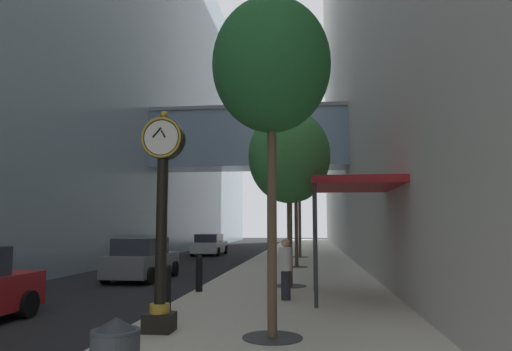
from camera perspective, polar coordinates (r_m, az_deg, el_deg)
name	(u,v)px	position (r m, az deg, el deg)	size (l,w,h in m)	color
ground_plane	(250,261)	(28.82, -0.69, -10.51)	(110.00, 110.00, 0.00)	black
sidewalk_right	(302,257)	(31.58, 5.64, -9.97)	(6.14, 80.00, 0.14)	beige
building_block_left	(105,63)	(36.84, -18.08, 13.01)	(22.25, 80.00, 28.29)	#93A8B7
street_clock	(162,208)	(9.36, -11.52, -3.93)	(0.84, 0.55, 4.34)	black
bollard_third	(167,286)	(11.68, -10.91, -13.21)	(0.22, 0.22, 1.11)	black
bollard_fourth	(199,272)	(14.81, -7.00, -11.76)	(0.22, 0.22, 1.11)	black
street_tree_near	(271,67)	(9.19, 1.90, 13.19)	(2.29, 2.29, 6.43)	#333335
street_tree_mid_near	(289,157)	(16.13, 4.10, 2.33)	(2.84, 2.84, 6.07)	#333335
street_tree_mid_far	(296,169)	(23.43, 4.92, 0.82)	(2.13, 2.13, 6.15)	#333335
street_tree_far	(299,179)	(30.71, 5.35, -0.38)	(2.61, 2.61, 6.65)	#333335
pedestrian_walking	(286,267)	(13.08, 3.68, -11.21)	(0.41, 0.50, 1.68)	#23232D
storefront_awning	(352,187)	(13.56, 11.74, -1.35)	(2.40, 3.60, 3.30)	maroon
car_grey_near	(142,260)	(19.50, -13.84, -10.01)	(2.03, 4.25, 1.68)	slate
car_white_mid	(210,245)	(35.04, -5.73, -8.46)	(2.13, 4.67, 1.56)	silver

